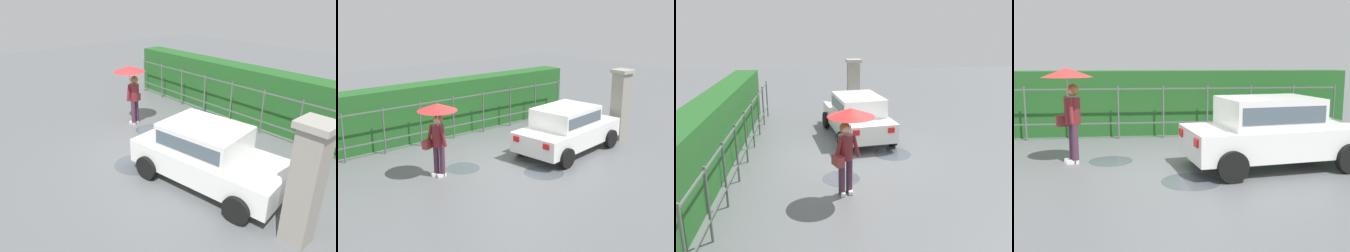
# 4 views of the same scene
# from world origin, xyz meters

# --- Properties ---
(ground_plane) EXTENTS (40.00, 40.00, 0.00)m
(ground_plane) POSITION_xyz_m (0.00, 0.00, 0.00)
(ground_plane) COLOR slate
(car) EXTENTS (3.92, 2.31, 1.48)m
(car) POSITION_xyz_m (1.87, -0.15, 0.80)
(car) COLOR white
(car) RESTS_ON ground
(pedestrian) EXTENTS (1.06, 1.06, 2.07)m
(pedestrian) POSITION_xyz_m (-2.35, 0.59, 1.57)
(pedestrian) COLOR #47283D
(pedestrian) RESTS_ON ground
(gate_pillar) EXTENTS (0.60, 0.60, 2.42)m
(gate_pillar) POSITION_xyz_m (4.34, -0.31, 1.24)
(gate_pillar) COLOR gray
(gate_pillar) RESTS_ON ground
(fence_section) EXTENTS (10.23, 0.05, 1.50)m
(fence_section) POSITION_xyz_m (-0.18, 3.27, 0.83)
(fence_section) COLOR #59605B
(fence_section) RESTS_ON ground
(hedge_row) EXTENTS (11.18, 0.90, 1.90)m
(hedge_row) POSITION_xyz_m (-0.18, 4.10, 0.95)
(hedge_row) COLOR #235B23
(hedge_row) RESTS_ON ground
(puddle_near) EXTENTS (1.13, 1.13, 0.00)m
(puddle_near) POSITION_xyz_m (0.07, -1.01, 0.00)
(puddle_near) COLOR #4C545B
(puddle_near) RESTS_ON ground
(puddle_far) EXTENTS (0.97, 0.97, 0.00)m
(puddle_far) POSITION_xyz_m (-1.52, 0.69, 0.00)
(puddle_far) COLOR #4C545B
(puddle_far) RESTS_ON ground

